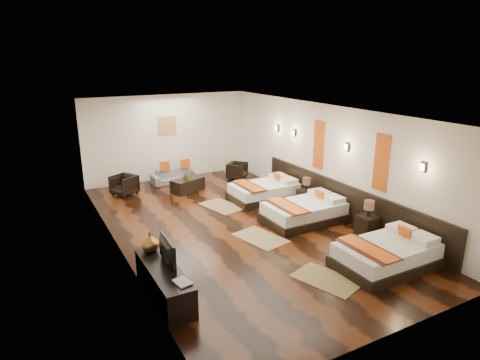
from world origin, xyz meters
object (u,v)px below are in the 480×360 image
bed_mid (305,211)px  figurine (150,242)px  tv (163,252)px  nightstand_a (367,223)px  nightstand_b (306,196)px  sofa (176,176)px  bed_far (265,191)px  armchair_right (237,171)px  bed_near (387,254)px  tv_console (164,283)px  table_plant (186,176)px  armchair_left (124,185)px  coffee_table (188,185)px  book (176,284)px

bed_mid → figurine: 4.31m
bed_mid → tv: 4.43m
nightstand_a → nightstand_b: nightstand_a is taller
tv → sofa: 6.69m
bed_far → armchair_right: bed_far is taller
bed_near → tv_console: bearing=166.0°
tv_console → armchair_right: 7.30m
tv → table_plant: tv is taller
armchair_left → table_plant: bearing=40.6°
tv_console → coffee_table: tv_console is taller
nightstand_a → table_plant: size_ratio=3.54×
nightstand_b → armchair_right: (-0.45, 3.20, 0.00)m
bed_near → nightstand_a: (0.75, 1.28, 0.04)m
bed_mid → book: bed_mid is taller
armchair_right → table_plant: table_plant is taller
tv → armchair_right: size_ratio=1.33×
bed_near → armchair_left: size_ratio=3.00×
nightstand_a → tv_console: bearing=-177.3°
nightstand_a → bed_far: bearing=102.9°
nightstand_a → book: 5.03m
bed_mid → nightstand_a: size_ratio=2.36×
bed_mid → coffee_table: (-1.68, 3.67, -0.06)m
nightstand_a → coffee_table: nightstand_a is taller
bed_mid → nightstand_b: (0.75, 0.94, 0.02)m
book → table_plant: (2.46, 5.85, -0.04)m
figurine → tv: bearing=-85.3°
armchair_left → coffee_table: size_ratio=0.66×
coffee_table → armchair_right: bearing=13.4°
bed_far → sofa: 3.27m
tv_console → sofa: (2.51, 6.33, -0.05)m
sofa → tv: bearing=-111.9°
nightstand_a → nightstand_b: (0.00, 2.32, -0.02)m
sofa → armchair_left: armchair_left is taller
bed_near → bed_far: size_ratio=1.04×
bed_far → nightstand_a: bearing=-77.1°
tv_console → armchair_right: (4.50, 5.75, 0.00)m
tv_console → sofa: tv_console is taller
bed_far → bed_near: bearing=-90.0°
armchair_left → bed_near: bearing=-2.0°
bed_near → tv_console: 4.32m
tv → book: tv is taller
armchair_right → coffee_table: size_ratio=0.61×
armchair_right → table_plant: size_ratio=2.56×
bed_mid → armchair_right: 4.15m
figurine → armchair_left: bearing=81.9°
armchair_right → figurine: bearing=-174.6°
bed_near → figurine: size_ratio=5.46×
figurine → coffee_table: 5.22m
sofa → bed_far: bearing=-59.3°
book → table_plant: table_plant is taller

